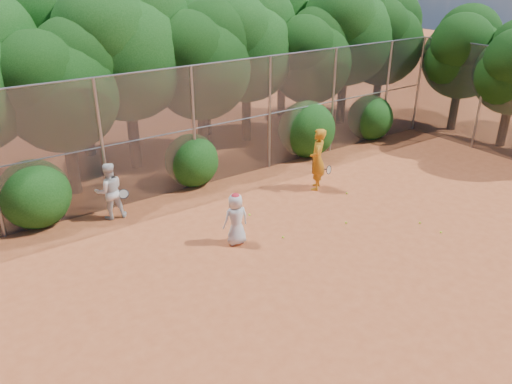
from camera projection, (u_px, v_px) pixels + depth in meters
ground at (343, 255)px, 12.88m from camera, size 80.00×80.00×0.00m
fence_back at (218, 123)px, 16.42m from camera, size 20.05×0.09×4.03m
fence_side at (481, 98)px, 19.40m from camera, size 0.09×6.09×4.03m
tree_2 at (60, 83)px, 14.92m from camera, size 3.99×3.47×5.47m
tree_3 at (125, 43)px, 16.62m from camera, size 4.89×4.26×6.70m
tree_4 at (200, 58)px, 17.72m from camera, size 4.19×3.64×5.73m
tree_5 at (246, 41)px, 19.48m from camera, size 4.51×3.92×6.17m
tree_6 at (311, 53)px, 20.26m from camera, size 3.86×3.36×5.29m
tree_7 at (347, 27)px, 21.67m from camera, size 4.77×4.14×6.53m
tree_8 at (383, 35)px, 22.66m from camera, size 4.25×3.70×5.82m
tree_10 at (74, 31)px, 17.65m from camera, size 5.15×4.48×7.06m
tree_11 at (204, 35)px, 20.12m from camera, size 4.64×4.03×6.35m
tree_12 at (284, 18)px, 22.74m from camera, size 5.02×4.37×6.88m
tree_13 at (464, 50)px, 21.06m from camera, size 3.86×3.36×5.29m
bush_0 at (34, 191)px, 14.06m from camera, size 2.00×2.00×2.00m
bush_1 at (192, 158)px, 16.68m from camera, size 1.80×1.80×1.80m
bush_2 at (307, 127)px, 19.17m from camera, size 2.20×2.20×2.20m
bush_3 at (370, 116)px, 21.04m from camera, size 1.90×1.90×1.90m
player_yellow at (317, 159)px, 16.21m from camera, size 0.95×0.88×2.06m
player_teen at (236, 219)px, 13.12m from camera, size 0.75×0.53×1.47m
player_white at (110, 191)px, 14.41m from camera, size 0.93×0.83×1.71m
ball_0 at (346, 223)px, 14.38m from camera, size 0.07×0.07×0.07m
ball_1 at (347, 193)px, 16.20m from camera, size 0.07×0.07×0.07m
ball_2 at (441, 232)px, 13.88m from camera, size 0.07×0.07×0.07m
ball_3 at (420, 223)px, 14.38m from camera, size 0.07×0.07×0.07m
ball_4 at (283, 237)px, 13.63m from camera, size 0.07×0.07×0.07m
ball_5 at (321, 173)px, 17.77m from camera, size 0.07×0.07×0.07m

